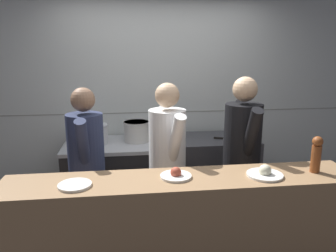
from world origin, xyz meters
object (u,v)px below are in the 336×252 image
(sauce_pot, at_px, (137,131))
(plated_dish_appetiser, at_px, (176,175))
(plated_dish_main, at_px, (75,185))
(chef_line, at_px, (241,157))
(plated_dish_dessert, at_px, (265,173))
(chef_sous, at_px, (167,163))
(oven_range, at_px, (115,179))
(chef_head_cook, at_px, (87,165))
(stock_pot, at_px, (92,134))
(chefs_knife, at_px, (228,139))
(pepper_mill, at_px, (316,153))

(sauce_pot, distance_m, plated_dish_appetiser, 1.47)
(plated_dish_main, height_order, chef_line, chef_line)
(plated_dish_dessert, relative_size, chef_sous, 0.16)
(oven_range, bearing_deg, plated_dish_appetiser, -70.34)
(plated_dish_dessert, bearing_deg, chef_head_cook, 152.08)
(sauce_pot, bearing_deg, plated_dish_dessert, -59.38)
(stock_pot, bearing_deg, chef_line, -29.97)
(oven_range, relative_size, chef_line, 0.66)
(plated_dish_dessert, bearing_deg, plated_dish_appetiser, 174.94)
(oven_range, height_order, chef_line, chef_line)
(sauce_pot, xyz_separation_m, chefs_knife, (1.04, -0.14, -0.09))
(chefs_knife, height_order, chef_line, chef_line)
(sauce_pot, xyz_separation_m, chef_sous, (0.25, -0.86, -0.09))
(stock_pot, height_order, plated_dish_main, stock_pot)
(chefs_knife, distance_m, plated_dish_dessert, 1.37)
(chefs_knife, xyz_separation_m, plated_dish_appetiser, (-0.80, -1.30, 0.12))
(pepper_mill, bearing_deg, chef_line, 120.51)
(plated_dish_appetiser, bearing_deg, chef_line, 39.33)
(chef_line, bearing_deg, plated_dish_appetiser, -140.14)
(oven_range, relative_size, chef_head_cook, 0.70)
(plated_dish_dessert, height_order, chef_line, chef_line)
(sauce_pot, xyz_separation_m, chef_line, (0.94, -0.87, -0.06))
(plated_dish_dessert, bearing_deg, oven_range, 128.41)
(plated_dish_main, bearing_deg, sauce_pot, 72.76)
(plated_dish_main, distance_m, chef_line, 1.56)
(chef_head_cook, bearing_deg, chef_sous, -7.46)
(stock_pot, relative_size, sauce_pot, 1.17)
(plated_dish_dessert, xyz_separation_m, chef_sous, (-0.64, 0.65, -0.12))
(oven_range, xyz_separation_m, sauce_pot, (0.26, 0.05, 0.56))
(chef_line, bearing_deg, plated_dish_dessert, -94.26)
(oven_range, distance_m, chef_head_cook, 0.88)
(chefs_knife, distance_m, chef_head_cook, 1.65)
(chefs_knife, bearing_deg, sauce_pot, 172.11)
(chefs_knife, xyz_separation_m, chef_line, (-0.10, -0.72, 0.03))
(sauce_pot, bearing_deg, chefs_knife, -7.89)
(plated_dish_dessert, xyz_separation_m, chef_line, (0.05, 0.64, -0.09))
(sauce_pot, distance_m, plated_dish_main, 1.59)
(plated_dish_dessert, distance_m, chef_line, 0.65)
(plated_dish_main, relative_size, chef_sous, 0.14)
(plated_dish_main, xyz_separation_m, chef_sous, (0.72, 0.66, -0.11))
(plated_dish_appetiser, xyz_separation_m, chef_head_cook, (-0.72, 0.67, -0.14))
(stock_pot, distance_m, chef_sous, 1.11)
(stock_pot, xyz_separation_m, chef_line, (1.44, -0.83, -0.06))
(oven_range, relative_size, plated_dish_dessert, 4.20)
(oven_range, height_order, plated_dish_main, plated_dish_main)
(sauce_pot, bearing_deg, pepper_mill, -48.56)
(chefs_knife, xyz_separation_m, pepper_mill, (0.26, -1.33, 0.25))
(chef_sous, bearing_deg, stock_pot, 119.39)
(chef_head_cook, relative_size, chef_line, 0.95)
(plated_dish_main, height_order, plated_dish_appetiser, plated_dish_appetiser)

